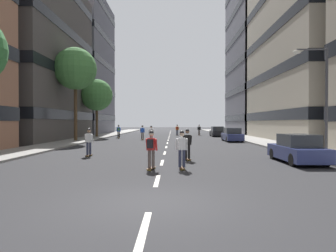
{
  "coord_description": "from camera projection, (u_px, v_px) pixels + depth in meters",
  "views": [
    {
      "loc": [
        0.59,
        -8.06,
        2.17
      ],
      "look_at": [
        0.0,
        26.81,
        1.72
      ],
      "focal_mm": 32.17,
      "sensor_mm": 36.0,
      "label": 1
    }
  ],
  "objects": [
    {
      "name": "lane_markings",
      "position": [
        169.0,
        138.0,
        41.09
      ],
      "size": [
        0.16,
        72.2,
        0.01
      ],
      "color": "silver",
      "rests_on": "ground_plane"
    },
    {
      "name": "building_left_far",
      "position": [
        69.0,
        67.0,
        56.16
      ],
      "size": [
        13.92,
        16.88,
        24.93
      ],
      "color": "slate",
      "rests_on": "ground_plane"
    },
    {
      "name": "street_tree_far",
      "position": [
        75.0,
        69.0,
        33.12
      ],
      "size": [
        4.64,
        4.64,
        10.24
      ],
      "color": "#4C3823",
      "rests_on": "sidewalk_left"
    },
    {
      "name": "sidewalk_left",
      "position": [
        97.0,
        137.0,
        42.55
      ],
      "size": [
        3.5,
        83.81,
        0.14
      ],
      "primitive_type": "cube",
      "color": "gray",
      "rests_on": "ground_plane"
    },
    {
      "name": "sidewalk_right",
      "position": [
        241.0,
        137.0,
        42.21
      ],
      "size": [
        3.5,
        83.81,
        0.14
      ],
      "primitive_type": "cube",
      "color": "gray",
      "rests_on": "ground_plane"
    },
    {
      "name": "skater_7",
      "position": [
        151.0,
        133.0,
        32.29
      ],
      "size": [
        0.56,
        0.92,
        1.78
      ],
      "color": "brown",
      "rests_on": "ground_plane"
    },
    {
      "name": "skater_6",
      "position": [
        119.0,
        131.0,
        40.66
      ],
      "size": [
        0.57,
        0.92,
        1.78
      ],
      "color": "brown",
      "rests_on": "ground_plane"
    },
    {
      "name": "parked_car_mid",
      "position": [
        297.0,
        150.0,
        16.04
      ],
      "size": [
        1.82,
        4.4,
        1.52
      ],
      "color": "navy",
      "rests_on": "ground_plane"
    },
    {
      "name": "building_right_far",
      "position": [
        272.0,
        41.0,
        55.47
      ],
      "size": [
        13.92,
        19.36,
        34.05
      ],
      "color": "slate",
      "rests_on": "ground_plane"
    },
    {
      "name": "skater_8",
      "position": [
        187.0,
        143.0,
        17.04
      ],
      "size": [
        0.57,
        0.92,
        1.78
      ],
      "color": "brown",
      "rests_on": "ground_plane"
    },
    {
      "name": "street_tree_mid",
      "position": [
        97.0,
        95.0,
        42.34
      ],
      "size": [
        4.45,
        4.45,
        8.08
      ],
      "color": "#4C3823",
      "rests_on": "sidewalk_left"
    },
    {
      "name": "skater_4",
      "position": [
        182.0,
        148.0,
        13.79
      ],
      "size": [
        0.54,
        0.91,
        1.78
      ],
      "color": "brown",
      "rests_on": "ground_plane"
    },
    {
      "name": "parked_car_far",
      "position": [
        217.0,
        132.0,
        45.3
      ],
      "size": [
        1.82,
        4.4,
        1.52
      ],
      "color": "black",
      "rests_on": "ground_plane"
    },
    {
      "name": "skater_3",
      "position": [
        151.0,
        147.0,
        13.64
      ],
      "size": [
        0.57,
        0.92,
        1.78
      ],
      "color": "brown",
      "rests_on": "ground_plane"
    },
    {
      "name": "ground_plane",
      "position": [
        168.0,
        139.0,
        38.57
      ],
      "size": [
        182.86,
        182.86,
        0.0
      ],
      "primitive_type": "plane",
      "color": "#28282B"
    },
    {
      "name": "skater_1",
      "position": [
        89.0,
        141.0,
        18.97
      ],
      "size": [
        0.55,
        0.91,
        1.78
      ],
      "color": "brown",
      "rests_on": "ground_plane"
    },
    {
      "name": "parked_car_near",
      "position": [
        232.0,
        135.0,
        33.78
      ],
      "size": [
        1.82,
        4.4,
        1.52
      ],
      "color": "navy",
      "rests_on": "ground_plane"
    },
    {
      "name": "skater_0",
      "position": [
        119.0,
        130.0,
        43.3
      ],
      "size": [
        0.54,
        0.91,
        1.78
      ],
      "color": "brown",
      "rests_on": "ground_plane"
    },
    {
      "name": "streetlamp_right",
      "position": [
        321.0,
        89.0,
        18.08
      ],
      "size": [
        2.13,
        0.3,
        6.5
      ],
      "color": "#3F3F44",
      "rests_on": "sidewalk_right"
    },
    {
      "name": "skater_5",
      "position": [
        177.0,
        129.0,
        49.58
      ],
      "size": [
        0.56,
        0.92,
        1.78
      ],
      "color": "brown",
      "rests_on": "ground_plane"
    },
    {
      "name": "skater_2",
      "position": [
        142.0,
        132.0,
        37.18
      ],
      "size": [
        0.54,
        0.91,
        1.78
      ],
      "color": "brown",
      "rests_on": "ground_plane"
    },
    {
      "name": "building_left_mid",
      "position": [
        14.0,
        57.0,
        36.69
      ],
      "size": [
        13.92,
        19.69,
        20.09
      ],
      "color": "#4C4744",
      "rests_on": "ground_plane"
    },
    {
      "name": "skater_9",
      "position": [
        199.0,
        129.0,
        49.23
      ],
      "size": [
        0.55,
        0.91,
        1.78
      ],
      "color": "brown",
      "rests_on": "ground_plane"
    }
  ]
}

